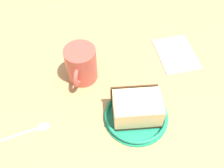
{
  "coord_description": "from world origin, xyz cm",
  "views": [
    {
      "loc": [
        -24.57,
        19.95,
        51.18
      ],
      "look_at": [
        5.22,
        0.64,
        3.0
      ],
      "focal_mm": 39.77,
      "sensor_mm": 36.0,
      "label": 1
    }
  ],
  "objects_px": {
    "teaspoon": "(35,129)",
    "cake_slice": "(135,108)",
    "tea_mug": "(81,64)",
    "folded_napkin": "(176,54)",
    "small_plate": "(135,116)"
  },
  "relations": [
    {
      "from": "teaspoon",
      "to": "cake_slice",
      "type": "bearing_deg",
      "value": -114.86
    },
    {
      "from": "tea_mug",
      "to": "cake_slice",
      "type": "bearing_deg",
      "value": -166.01
    },
    {
      "from": "small_plate",
      "to": "folded_napkin",
      "type": "xyz_separation_m",
      "value": [
        0.1,
        -0.22,
        -0.01
      ]
    },
    {
      "from": "teaspoon",
      "to": "folded_napkin",
      "type": "relative_size",
      "value": 0.9
    },
    {
      "from": "small_plate",
      "to": "cake_slice",
      "type": "xyz_separation_m",
      "value": [
        0.0,
        -0.0,
        0.03
      ]
    },
    {
      "from": "cake_slice",
      "to": "folded_napkin",
      "type": "xyz_separation_m",
      "value": [
        0.1,
        -0.22,
        -0.04
      ]
    },
    {
      "from": "cake_slice",
      "to": "small_plate",
      "type": "bearing_deg",
      "value": 151.55
    },
    {
      "from": "cake_slice",
      "to": "tea_mug",
      "type": "xyz_separation_m",
      "value": [
        0.17,
        0.04,
        0.01
      ]
    },
    {
      "from": "small_plate",
      "to": "cake_slice",
      "type": "distance_m",
      "value": 0.03
    },
    {
      "from": "small_plate",
      "to": "cake_slice",
      "type": "bearing_deg",
      "value": -28.45
    },
    {
      "from": "tea_mug",
      "to": "folded_napkin",
      "type": "distance_m",
      "value": 0.27
    },
    {
      "from": "cake_slice",
      "to": "teaspoon",
      "type": "bearing_deg",
      "value": 65.14
    },
    {
      "from": "cake_slice",
      "to": "teaspoon",
      "type": "distance_m",
      "value": 0.23
    },
    {
      "from": "folded_napkin",
      "to": "cake_slice",
      "type": "bearing_deg",
      "value": 114.17
    },
    {
      "from": "folded_napkin",
      "to": "small_plate",
      "type": "bearing_deg",
      "value": 114.57
    }
  ]
}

